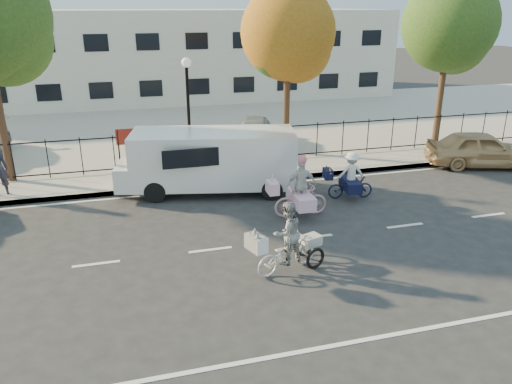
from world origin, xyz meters
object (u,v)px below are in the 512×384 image
object	(u,v)px
lamppost	(188,95)
lot_car_d	(254,131)
zebra_trike	(287,245)
gold_sedan	(481,149)
unicorn_bike	(300,194)
white_van	(210,159)
bull_bike	(350,180)

from	to	relation	value
lamppost	lot_car_d	bearing A→B (deg)	40.66
zebra_trike	gold_sedan	size ratio (longest dim) A/B	0.50
gold_sedan	lot_car_d	bearing A→B (deg)	74.86
zebra_trike	gold_sedan	world-z (taller)	zebra_trike
unicorn_bike	lot_car_d	xyz separation A→B (m)	(0.73, 8.13, 0.07)
unicorn_bike	lot_car_d	world-z (taller)	unicorn_bike
zebra_trike	white_van	distance (m)	6.18
white_van	gold_sedan	world-z (taller)	white_van
lamppost	unicorn_bike	world-z (taller)	lamppost
zebra_trike	bull_bike	size ratio (longest dim) A/B	1.20
white_van	gold_sedan	size ratio (longest dim) A/B	1.51
bull_bike	lot_car_d	size ratio (longest dim) A/B	0.47
lamppost	white_van	world-z (taller)	lamppost
unicorn_bike	white_van	xyz separation A→B (m)	(-2.29, 2.91, 0.47)
lamppost	zebra_trike	bearing A→B (deg)	-82.21
bull_bike	gold_sedan	size ratio (longest dim) A/B	0.41
bull_bike	white_van	distance (m)	4.91
unicorn_bike	white_van	size ratio (longest dim) A/B	0.31
gold_sedan	zebra_trike	bearing A→B (deg)	137.28
lamppost	zebra_trike	size ratio (longest dim) A/B	2.01
white_van	lot_car_d	world-z (taller)	white_van
bull_bike	gold_sedan	distance (m)	7.05
zebra_trike	white_van	xyz separation A→B (m)	(-0.77, 6.11, 0.50)
white_van	unicorn_bike	bearing A→B (deg)	-39.66
white_van	lot_car_d	bearing A→B (deg)	72.14
bull_bike	white_van	xyz separation A→B (m)	(-4.50, 1.88, 0.56)
unicorn_bike	zebra_trike	bearing A→B (deg)	156.07
lot_car_d	gold_sedan	bearing A→B (deg)	-13.52
zebra_trike	unicorn_bike	distance (m)	3.54
gold_sedan	lot_car_d	distance (m)	9.78
lot_car_d	white_van	bearing A→B (deg)	-101.32
lamppost	lot_car_d	xyz separation A→B (m)	(3.40, 2.92, -2.31)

